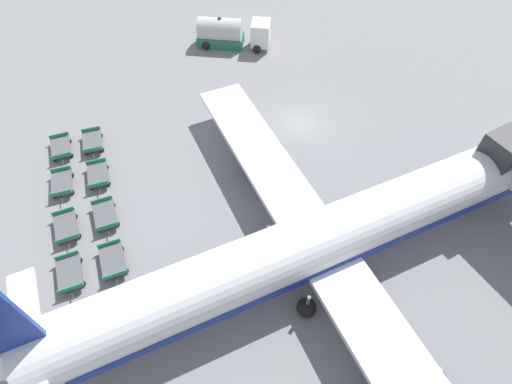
# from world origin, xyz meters

# --- Properties ---
(ground_plane) EXTENTS (500.00, 500.00, 0.00)m
(ground_plane) POSITION_xyz_m (0.00, 0.00, 0.00)
(ground_plane) COLOR gray
(airplane) EXTENTS (36.12, 43.58, 11.27)m
(airplane) POSITION_xyz_m (13.01, -5.72, 2.95)
(airplane) COLOR white
(airplane) RESTS_ON ground_plane
(fuel_tanker_secondary) EXTENTS (6.49, 7.97, 3.24)m
(fuel_tanker_secondary) POSITION_xyz_m (-15.01, -0.19, 1.40)
(fuel_tanker_secondary) COLOR white
(fuel_tanker_secondary) RESTS_ON ground_plane
(baggage_dolly_row_near_col_a) EXTENTS (3.49, 1.93, 0.92)m
(baggage_dolly_row_near_col_a) POSITION_xyz_m (-6.39, -20.26, 0.48)
(baggage_dolly_row_near_col_a) COLOR #515459
(baggage_dolly_row_near_col_a) RESTS_ON ground_plane
(baggage_dolly_row_near_col_b) EXTENTS (3.51, 2.06, 0.92)m
(baggage_dolly_row_near_col_b) POSITION_xyz_m (-2.25, -20.96, 0.48)
(baggage_dolly_row_near_col_b) COLOR #515459
(baggage_dolly_row_near_col_b) RESTS_ON ground_plane
(baggage_dolly_row_near_col_c) EXTENTS (3.47, 1.85, 0.92)m
(baggage_dolly_row_near_col_c) POSITION_xyz_m (2.19, -21.48, 0.48)
(baggage_dolly_row_near_col_c) COLOR #515459
(baggage_dolly_row_near_col_c) RESTS_ON ground_plane
(baggage_dolly_row_near_col_d) EXTENTS (3.48, 1.90, 0.92)m
(baggage_dolly_row_near_col_d) POSITION_xyz_m (6.15, -22.01, 0.48)
(baggage_dolly_row_near_col_d) COLOR #515459
(baggage_dolly_row_near_col_d) RESTS_ON ground_plane
(baggage_dolly_row_mid_a_col_a) EXTENTS (3.51, 2.05, 0.92)m
(baggage_dolly_row_mid_a_col_a) POSITION_xyz_m (-5.89, -17.68, 0.48)
(baggage_dolly_row_mid_a_col_a) COLOR #515459
(baggage_dolly_row_mid_a_col_a) RESTS_ON ground_plane
(baggage_dolly_row_mid_a_col_b) EXTENTS (3.51, 2.03, 0.92)m
(baggage_dolly_row_mid_a_col_b) POSITION_xyz_m (-1.80, -18.20, 0.48)
(baggage_dolly_row_mid_a_col_b) COLOR #515459
(baggage_dolly_row_mid_a_col_b) RESTS_ON ground_plane
(baggage_dolly_row_mid_a_col_c) EXTENTS (3.48, 1.88, 0.92)m
(baggage_dolly_row_mid_a_col_c) POSITION_xyz_m (2.46, -18.68, 0.48)
(baggage_dolly_row_mid_a_col_c) COLOR #515459
(baggage_dolly_row_mid_a_col_c) RESTS_ON ground_plane
(baggage_dolly_row_mid_a_col_d) EXTENTS (3.49, 1.91, 0.92)m
(baggage_dolly_row_mid_a_col_d) POSITION_xyz_m (6.55, -19.19, 0.48)
(baggage_dolly_row_mid_a_col_d) COLOR #515459
(baggage_dolly_row_mid_a_col_d) RESTS_ON ground_plane
(stand_guidance_stripe) EXTENTS (1.33, 20.31, 0.01)m
(stand_guidance_stripe) POSITION_xyz_m (12.57, -14.98, 0.00)
(stand_guidance_stripe) COLOR white
(stand_guidance_stripe) RESTS_ON ground_plane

